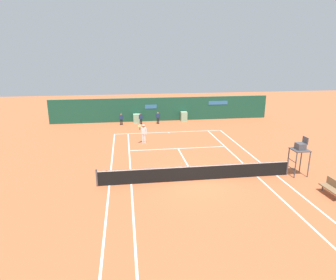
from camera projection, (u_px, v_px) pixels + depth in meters
ground_plane at (194, 176)px, 19.10m from camera, size 80.00×80.00×0.01m
tennis_net at (196, 173)px, 18.41m from camera, size 12.10×0.10×1.07m
sponsor_back_wall at (162, 110)px, 34.30m from camera, size 25.00×1.02×2.66m
umpire_chair at (300, 149)px, 18.90m from camera, size 1.00×1.00×2.54m
player_bench at (333, 187)px, 16.40m from camera, size 0.54×1.51×0.88m
player_on_baseline at (144, 132)px, 25.87m from camera, size 0.78×0.67×1.85m
ball_kid_right_post at (141, 118)px, 32.68m from camera, size 0.41×0.19×1.24m
ball_kid_left_post at (158, 117)px, 32.93m from camera, size 0.43×0.21×1.30m
ball_kid_centre_post at (121, 118)px, 32.39m from camera, size 0.42×0.18×1.25m
tennis_ball_mid_court at (221, 146)px, 25.28m from camera, size 0.07×0.07×0.07m
tennis_ball_by_sideline at (182, 163)px, 21.27m from camera, size 0.07×0.07×0.07m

